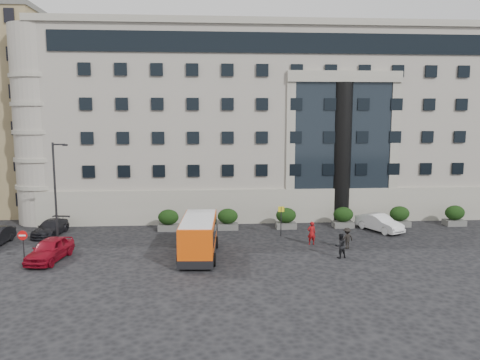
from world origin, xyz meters
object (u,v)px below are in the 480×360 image
(no_entry_sign, at_px, (23,240))
(parked_car_c, at_px, (51,228))
(white_taxi, at_px, (379,223))
(pedestrian_a, at_px, (312,233))
(hedge_f, at_px, (455,215))
(pedestrian_b, at_px, (340,246))
(hedge_c, at_px, (286,218))
(street_lamp, at_px, (56,191))
(red_truck, at_px, (71,196))
(hedge_e, at_px, (399,216))
(pedestrian_c, at_px, (347,238))
(parked_car_a, at_px, (50,250))
(bus_stop_sign, at_px, (281,216))
(hedge_a, at_px, (168,220))
(parked_car_d, at_px, (97,206))
(minibus, at_px, (199,236))
(hedge_b, at_px, (228,219))
(hedge_d, at_px, (343,217))

(no_entry_sign, relative_size, parked_car_c, 0.53)
(white_taxi, xyz_separation_m, pedestrian_a, (-6.86, -3.83, 0.18))
(hedge_f, distance_m, pedestrian_b, 16.04)
(hedge_c, relative_size, street_lamp, 0.23)
(red_truck, bearing_deg, hedge_e, -19.35)
(white_taxi, bearing_deg, street_lamp, 160.01)
(red_truck, bearing_deg, street_lamp, -78.84)
(pedestrian_c, bearing_deg, white_taxi, -151.93)
(hedge_e, height_order, parked_car_a, hedge_e)
(bus_stop_sign, bearing_deg, pedestrian_a, -53.40)
(hedge_e, distance_m, pedestrian_a, 10.81)
(hedge_c, xyz_separation_m, street_lamp, (-18.34, -4.80, 3.44))
(bus_stop_sign, relative_size, no_entry_sign, 1.09)
(hedge_a, bearing_deg, parked_car_d, 134.42)
(bus_stop_sign, relative_size, parked_car_c, 0.58)
(no_entry_sign, distance_m, pedestrian_c, 23.01)
(street_lamp, height_order, parked_car_a, street_lamp)
(hedge_e, relative_size, no_entry_sign, 0.79)
(pedestrian_a, relative_size, pedestrian_c, 1.14)
(street_lamp, xyz_separation_m, red_truck, (-3.35, 15.36, -3.05))
(hedge_e, bearing_deg, bus_stop_sign, -166.08)
(pedestrian_a, bearing_deg, parked_car_c, -17.19)
(parked_car_a, bearing_deg, bus_stop_sign, 26.50)
(white_taxi, distance_m, pedestrian_a, 7.86)
(bus_stop_sign, bearing_deg, minibus, -142.29)
(red_truck, xyz_separation_m, pedestrian_a, (22.76, -16.01, -0.41))
(pedestrian_a, height_order, pedestrian_c, pedestrian_a)
(hedge_b, bearing_deg, parked_car_d, 148.22)
(hedge_b, bearing_deg, street_lamp, -159.93)
(street_lamp, bearing_deg, red_truck, 102.30)
(hedge_c, bearing_deg, street_lamp, -165.33)
(hedge_a, xyz_separation_m, hedge_b, (5.20, 0.00, 0.00))
(hedge_f, height_order, no_entry_sign, no_entry_sign)
(red_truck, distance_m, white_taxi, 32.03)
(bus_stop_sign, height_order, white_taxi, bus_stop_sign)
(minibus, distance_m, parked_car_a, 10.30)
(hedge_f, height_order, white_taxi, hedge_f)
(hedge_b, distance_m, red_truck, 19.58)
(hedge_d, xyz_separation_m, pedestrian_c, (-1.70, -6.75, -0.12))
(hedge_a, height_order, hedge_c, same)
(parked_car_d, xyz_separation_m, pedestrian_b, (20.76, -17.20, 0.22))
(hedge_e, xyz_separation_m, parked_car_a, (-28.30, -8.17, -0.14))
(pedestrian_c, bearing_deg, bus_stop_sign, -63.03)
(hedge_a, bearing_deg, hedge_d, 0.00)
(red_truck, xyz_separation_m, pedestrian_c, (25.18, -17.31, -0.52))
(parked_car_c, bearing_deg, hedge_b, 11.89)
(bus_stop_sign, height_order, no_entry_sign, bus_stop_sign)
(minibus, distance_m, pedestrian_b, 10.03)
(minibus, bearing_deg, pedestrian_a, 19.78)
(hedge_d, relative_size, parked_car_a, 0.40)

